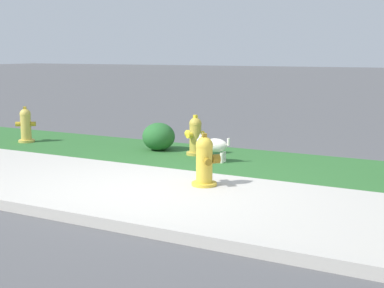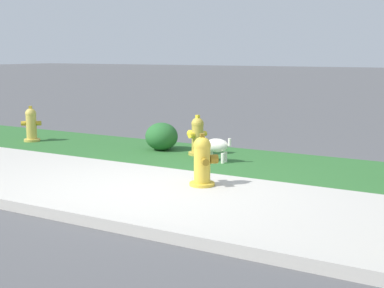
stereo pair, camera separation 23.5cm
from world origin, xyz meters
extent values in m
plane|color=#515154|center=(0.00, 0.00, 0.00)|extent=(120.00, 120.00, 0.00)
cube|color=#BCB7AD|center=(0.00, 0.00, 0.01)|extent=(18.00, 2.57, 0.01)
cube|color=#2D662D|center=(0.00, 2.34, 0.00)|extent=(18.00, 2.11, 0.01)
cube|color=#BCB7AD|center=(0.00, -1.37, 0.06)|extent=(18.00, 0.16, 0.12)
cylinder|color=gold|center=(0.55, 0.59, 0.03)|extent=(0.33, 0.33, 0.05)
cylinder|color=gold|center=(0.55, 0.59, 0.30)|extent=(0.22, 0.22, 0.49)
sphere|color=gold|center=(0.55, 0.59, 0.54)|extent=(0.23, 0.23, 0.23)
cube|color=olive|center=(0.55, 0.59, 0.67)|extent=(0.08, 0.08, 0.06)
cylinder|color=olive|center=(0.45, 0.71, 0.35)|extent=(0.13, 0.13, 0.09)
cylinder|color=olive|center=(0.65, 0.48, 0.35)|extent=(0.13, 0.13, 0.09)
cylinder|color=olive|center=(0.67, 0.70, 0.35)|extent=(0.15, 0.16, 0.12)
cylinder|color=gold|center=(-4.07, 2.08, 0.03)|extent=(0.31, 0.31, 0.05)
cylinder|color=gold|center=(-4.07, 2.08, 0.30)|extent=(0.20, 0.20, 0.50)
sphere|color=gold|center=(-4.07, 2.08, 0.55)|extent=(0.21, 0.21, 0.21)
cube|color=#B29323|center=(-4.07, 2.08, 0.67)|extent=(0.08, 0.08, 0.06)
cylinder|color=#B29323|center=(-4.19, 2.00, 0.36)|extent=(0.13, 0.13, 0.09)
cylinder|color=#B29323|center=(-3.95, 2.16, 0.36)|extent=(0.13, 0.13, 0.09)
cylinder|color=#B29323|center=(-4.16, 2.21, 0.36)|extent=(0.16, 0.15, 0.12)
cylinder|color=gold|center=(-0.55, 2.46, 0.03)|extent=(0.31, 0.31, 0.05)
cylinder|color=gold|center=(-0.55, 2.46, 0.29)|extent=(0.20, 0.20, 0.49)
sphere|color=gold|center=(-0.55, 2.46, 0.54)|extent=(0.21, 0.21, 0.21)
cube|color=yellow|center=(-0.55, 2.46, 0.66)|extent=(0.07, 0.07, 0.06)
cylinder|color=yellow|center=(-0.59, 2.32, 0.35)|extent=(0.11, 0.11, 0.09)
cylinder|color=yellow|center=(-0.51, 2.60, 0.35)|extent=(0.11, 0.11, 0.09)
cylinder|color=yellow|center=(-0.70, 2.50, 0.35)|extent=(0.13, 0.14, 0.12)
ellipsoid|color=silver|center=(0.02, 2.07, 0.27)|extent=(0.40, 0.26, 0.21)
sphere|color=silver|center=(-0.22, 2.04, 0.31)|extent=(0.17, 0.17, 0.17)
sphere|color=black|center=(-0.30, 2.03, 0.30)|extent=(0.03, 0.03, 0.03)
cone|color=silver|center=(-0.22, 2.00, 0.42)|extent=(0.07, 0.07, 0.08)
cone|color=silver|center=(-0.23, 2.09, 0.42)|extent=(0.07, 0.07, 0.08)
cylinder|color=silver|center=(-0.10, 2.00, 0.08)|extent=(0.06, 0.06, 0.17)
cylinder|color=silver|center=(-0.11, 2.12, 0.08)|extent=(0.06, 0.06, 0.17)
cylinder|color=silver|center=(0.14, 2.03, 0.08)|extent=(0.06, 0.06, 0.17)
cylinder|color=silver|center=(0.13, 2.15, 0.08)|extent=(0.06, 0.06, 0.17)
cylinder|color=silver|center=(0.23, 2.10, 0.34)|extent=(0.05, 0.05, 0.12)
ellipsoid|color=#28662D|center=(-1.33, 2.54, 0.25)|extent=(0.58, 0.58, 0.50)
camera|label=1|loc=(3.59, -5.51, 1.73)|focal=50.00mm
camera|label=2|loc=(3.80, -5.40, 1.73)|focal=50.00mm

